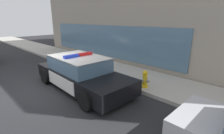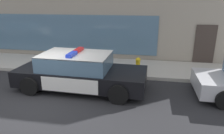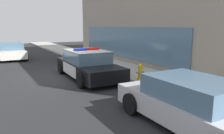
{
  "view_description": "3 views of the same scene",
  "coord_description": "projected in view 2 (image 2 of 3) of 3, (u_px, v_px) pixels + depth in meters",
  "views": [
    {
      "loc": [
        6.78,
        -2.97,
        2.91
      ],
      "look_at": [
        2.69,
        1.16,
        1.2
      ],
      "focal_mm": 26.35,
      "sensor_mm": 36.0,
      "label": 1
    },
    {
      "loc": [
        3.65,
        -6.26,
        3.31
      ],
      "look_at": [
        2.29,
        1.32,
        0.78
      ],
      "focal_mm": 33.19,
      "sensor_mm": 36.0,
      "label": 2
    },
    {
      "loc": [
        11.33,
        -3.48,
        2.59
      ],
      "look_at": [
        1.6,
        1.97,
        0.53
      ],
      "focal_mm": 35.85,
      "sensor_mm": 36.0,
      "label": 3
    }
  ],
  "objects": [
    {
      "name": "ground",
      "position": [
        43.0,
        95.0,
        7.5
      ],
      "size": [
        48.0,
        48.0,
        0.0
      ],
      "primitive_type": "plane",
      "color": "#262628"
    },
    {
      "name": "sidewalk",
      "position": [
        76.0,
        65.0,
        10.72
      ],
      "size": [
        48.0,
        2.64,
        0.15
      ],
      "primitive_type": "cube",
      "color": "#B2ADA3",
      "rests_on": "ground"
    },
    {
      "name": "police_cruiser",
      "position": [
        80.0,
        72.0,
        7.89
      ],
      "size": [
        4.96,
        2.24,
        1.49
      ],
      "rotation": [
        0.0,
        0.0,
        -0.03
      ],
      "color": "black",
      "rests_on": "ground"
    },
    {
      "name": "fire_hydrant",
      "position": [
        138.0,
        66.0,
        9.17
      ],
      "size": [
        0.34,
        0.39,
        0.73
      ],
      "color": "gold",
      "rests_on": "sidewalk"
    }
  ]
}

